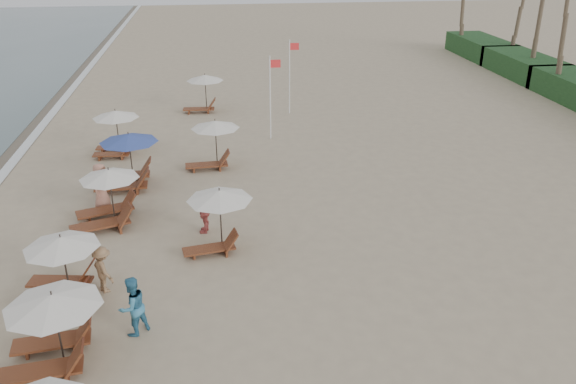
{
  "coord_description": "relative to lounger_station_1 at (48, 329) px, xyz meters",
  "views": [
    {
      "loc": [
        -1.66,
        -11.78,
        10.12
      ],
      "look_at": [
        1.0,
        7.66,
        1.3
      ],
      "focal_mm": 36.34,
      "sensor_mm": 36.0,
      "label": 1
    }
  ],
  "objects": [
    {
      "name": "ground",
      "position": [
        5.97,
        -0.72,
        -1.09
      ],
      "size": [
        160.0,
        160.0,
        0.0
      ],
      "primitive_type": "plane",
      "color": "tan",
      "rests_on": "ground"
    },
    {
      "name": "lounger_station_1",
      "position": [
        0.0,
        0.0,
        0.0
      ],
      "size": [
        2.71,
        2.41,
        2.08
      ],
      "color": "brown",
      "rests_on": "ground"
    },
    {
      "name": "lounger_station_2",
      "position": [
        -0.42,
        2.98,
        -0.04
      ],
      "size": [
        2.57,
        2.2,
        2.08
      ],
      "color": "brown",
      "rests_on": "ground"
    },
    {
      "name": "lounger_station_3",
      "position": [
        0.2,
        7.83,
        -0.08
      ],
      "size": [
        2.73,
        2.63,
        2.19
      ],
      "color": "brown",
      "rests_on": "ground"
    },
    {
      "name": "lounger_station_4",
      "position": [
        0.56,
        11.31,
        0.05
      ],
      "size": [
        2.86,
        2.46,
        2.38
      ],
      "color": "brown",
      "rests_on": "ground"
    },
    {
      "name": "lounger_station_5",
      "position": [
        -0.41,
        15.35,
        0.14
      ],
      "size": [
        2.4,
        2.21,
        2.26
      ],
      "color": "brown",
      "rests_on": "ground"
    },
    {
      "name": "inland_station_0",
      "position": [
        4.28,
        5.22,
        0.38
      ],
      "size": [
        2.56,
        2.24,
        2.22
      ],
      "color": "brown",
      "rests_on": "ground"
    },
    {
      "name": "inland_station_1",
      "position": [
        4.26,
        13.01,
        0.3
      ],
      "size": [
        2.67,
        2.24,
        2.22
      ],
      "color": "brown",
      "rests_on": "ground"
    },
    {
      "name": "inland_station_2",
      "position": [
        3.88,
        22.4,
        0.33
      ],
      "size": [
        2.63,
        2.24,
        2.22
      ],
      "color": "brown",
      "rests_on": "ground"
    },
    {
      "name": "beachgoer_mid_a",
      "position": [
        1.92,
        1.0,
        -0.22
      ],
      "size": [
        1.07,
        1.05,
        1.74
      ],
      "primitive_type": "imported",
      "rotation": [
        0.0,
        0.0,
        3.87
      ],
      "color": "teal",
      "rests_on": "ground"
    },
    {
      "name": "beachgoer_mid_b",
      "position": [
        0.81,
        3.23,
        -0.33
      ],
      "size": [
        1.03,
        1.12,
        1.51
      ],
      "primitive_type": "imported",
      "rotation": [
        0.0,
        0.0,
        2.2
      ],
      "color": "#906B49",
      "rests_on": "ground"
    },
    {
      "name": "beachgoer_far_a",
      "position": [
        3.88,
        6.69,
        -0.26
      ],
      "size": [
        0.63,
        1.04,
        1.66
      ],
      "primitive_type": "imported",
      "rotation": [
        0.0,
        0.0,
        4.47
      ],
      "color": "#B14A46",
      "rests_on": "ground"
    },
    {
      "name": "beachgoer_far_b",
      "position": [
        -0.13,
        9.26,
        -0.14
      ],
      "size": [
        0.94,
        1.09,
        1.89
      ],
      "primitive_type": "imported",
      "rotation": [
        0.0,
        0.0,
        1.12
      ],
      "color": "tan",
      "rests_on": "ground"
    },
    {
      "name": "flag_pole_near",
      "position": [
        7.43,
        16.81,
        1.35
      ],
      "size": [
        0.59,
        0.08,
        4.38
      ],
      "color": "silver",
      "rests_on": "ground"
    },
    {
      "name": "flag_pole_far",
      "position": [
        9.07,
        21.37,
        1.35
      ],
      "size": [
        0.6,
        0.08,
        4.39
      ],
      "color": "silver",
      "rests_on": "ground"
    }
  ]
}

